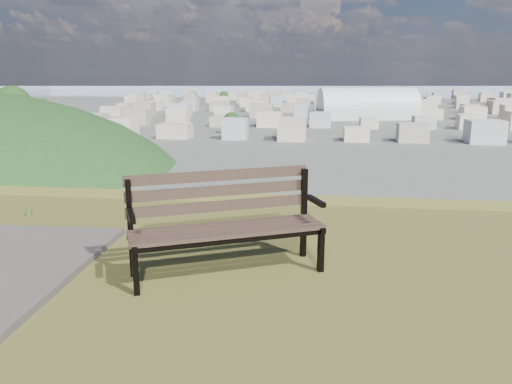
# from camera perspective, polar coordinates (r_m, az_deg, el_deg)

# --- Properties ---
(park_bench) EXTENTS (1.81, 1.24, 0.91)m
(park_bench) POSITION_cam_1_polar(r_m,az_deg,el_deg) (4.58, -3.59, -2.88)
(park_bench) COLOR #48322A
(park_bench) RESTS_ON hilltop_mesa
(arena) EXTENTS (60.01, 34.81, 23.79)m
(arena) POSITION_cam_1_polar(r_m,az_deg,el_deg) (305.59, 12.56, 9.22)
(arena) COLOR silver
(arena) RESTS_ON ground
(city_blocks) EXTENTS (395.00, 361.00, 7.00)m
(city_blocks) POSITION_cam_1_polar(r_m,az_deg,el_deg) (397.91, 7.49, 10.05)
(city_blocks) COLOR silver
(city_blocks) RESTS_ON ground
(city_trees) EXTENTS (406.52, 387.20, 9.98)m
(city_trees) POSITION_cam_1_polar(r_m,az_deg,el_deg) (323.59, 2.74, 9.61)
(city_trees) COLOR #35221A
(city_trees) RESTS_ON ground
(bay_water) EXTENTS (2400.00, 700.00, 0.12)m
(bay_water) POSITION_cam_1_polar(r_m,az_deg,el_deg) (903.18, 7.53, 11.70)
(bay_water) COLOR #95A3BD
(bay_water) RESTS_ON ground
(far_hills) EXTENTS (2050.00, 340.00, 60.00)m
(far_hills) POSITION_cam_1_polar(r_m,az_deg,el_deg) (1407.02, 5.02, 13.41)
(far_hills) COLOR #98A8BD
(far_hills) RESTS_ON ground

